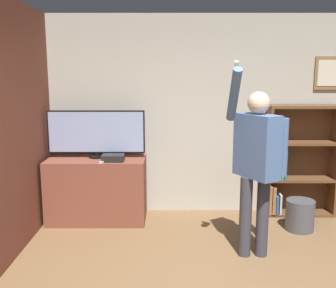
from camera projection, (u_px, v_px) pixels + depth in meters
wall_back at (198, 116)px, 5.39m from camera, size 6.02×0.09×2.70m
wall_side_brick at (12, 130)px, 4.08m from camera, size 0.06×4.20×2.70m
tv_ledge at (98, 189)px, 5.18m from camera, size 1.27×0.62×0.83m
television at (97, 133)px, 5.11m from camera, size 1.26×0.22×0.62m
game_console at (114, 158)px, 4.96m from camera, size 0.28×0.20×0.08m
remote_loose at (105, 161)px, 4.89m from camera, size 0.09×0.14×0.02m
bookshelf at (295, 164)px, 5.33m from camera, size 0.94×0.28×1.51m
person at (258, 158)px, 4.03m from camera, size 0.63×0.60×2.05m
waste_bin at (301, 215)px, 4.87m from camera, size 0.35×0.35×0.38m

